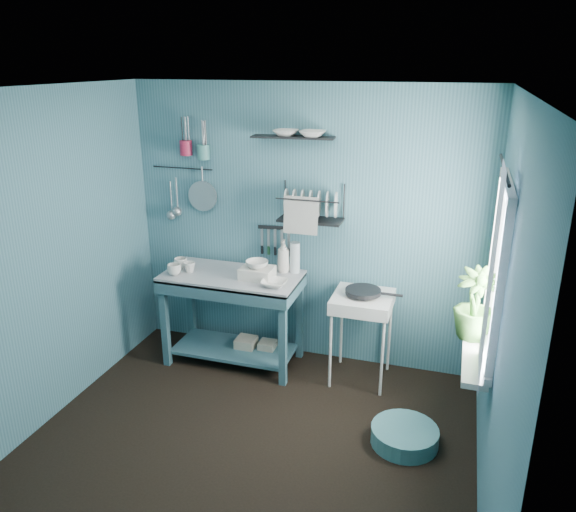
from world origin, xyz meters
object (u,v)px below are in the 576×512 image
(mug_mid, at_px, (190,267))
(floor_basin, at_px, (404,436))
(water_bottle, at_px, (295,257))
(wash_tub, at_px, (257,273))
(utensil_cup_magenta, at_px, (186,148))
(mug_right, at_px, (181,263))
(utensil_cup_teal, at_px, (203,152))
(storage_tin_large, at_px, (246,349))
(storage_tin_small, at_px, (268,351))
(dish_rack, at_px, (311,203))
(mug_left, at_px, (174,270))
(colander, at_px, (203,196))
(frying_pan, at_px, (363,291))
(work_counter, at_px, (233,318))
(potted_plant, at_px, (475,304))
(hotplate_stand, at_px, (361,338))
(soap_bottle, at_px, (283,256))

(mug_mid, bearing_deg, floor_basin, -18.67)
(water_bottle, bearing_deg, wash_tub, -138.37)
(mug_mid, relative_size, utensil_cup_magenta, 0.77)
(mug_right, distance_m, water_bottle, 1.05)
(water_bottle, distance_m, utensil_cup_teal, 1.24)
(wash_tub, xyz_separation_m, floor_basin, (1.41, -0.73, -0.85))
(mug_right, bearing_deg, storage_tin_large, 4.76)
(mug_right, relative_size, storage_tin_small, 0.61)
(mug_right, relative_size, dish_rack, 0.22)
(mug_mid, bearing_deg, storage_tin_small, 11.63)
(wash_tub, xyz_separation_m, utensil_cup_magenta, (-0.77, 0.30, 1.00))
(mug_left, distance_m, colander, 0.74)
(mug_left, distance_m, frying_pan, 1.67)
(work_counter, distance_m, mug_right, 0.69)
(utensil_cup_teal, height_order, floor_basin, utensil_cup_teal)
(mug_right, bearing_deg, wash_tub, -1.53)
(work_counter, relative_size, potted_plant, 2.42)
(mug_right, xyz_separation_m, wash_tub, (0.75, -0.02, 0.00))
(hotplate_stand, distance_m, storage_tin_small, 0.92)
(water_bottle, bearing_deg, storage_tin_large, -157.96)
(mug_right, bearing_deg, dish_rack, 11.03)
(dish_rack, bearing_deg, colander, 166.23)
(hotplate_stand, relative_size, utensil_cup_teal, 6.10)
(water_bottle, distance_m, utensil_cup_magenta, 1.39)
(mug_right, bearing_deg, frying_pan, 1.55)
(soap_bottle, bearing_deg, work_counter, -154.54)
(mug_left, distance_m, water_bottle, 1.07)
(mug_left, xyz_separation_m, mug_mid, (0.10, 0.10, -0.00))
(mug_right, xyz_separation_m, utensil_cup_magenta, (-0.02, 0.28, 1.01))
(utensil_cup_magenta, distance_m, storage_tin_large, 1.92)
(work_counter, height_order, water_bottle, water_bottle)
(dish_rack, relative_size, colander, 1.96)
(mug_right, xyz_separation_m, floor_basin, (2.16, -0.75, -0.85))
(floor_basin, bearing_deg, hotplate_stand, 121.38)
(wash_tub, xyz_separation_m, storage_tin_large, (-0.15, 0.07, -0.80))
(mug_mid, bearing_deg, dish_rack, 15.39)
(mug_left, relative_size, colander, 0.44)
(potted_plant, distance_m, floor_basin, 1.11)
(water_bottle, height_order, utensil_cup_magenta, utensil_cup_magenta)
(mug_left, height_order, mug_mid, mug_left)
(storage_tin_small, bearing_deg, utensil_cup_magenta, 166.61)
(soap_bottle, xyz_separation_m, frying_pan, (0.75, -0.15, -0.18))
(work_counter, xyz_separation_m, colander, (-0.40, 0.31, 1.05))
(mug_mid, relative_size, utensil_cup_teal, 0.77)
(wash_tub, height_order, utensil_cup_teal, utensil_cup_teal)
(mug_right, height_order, hotplate_stand, mug_right)
(water_bottle, xyz_separation_m, hotplate_stand, (0.65, -0.17, -0.61))
(mug_left, bearing_deg, storage_tin_small, 17.10)
(utensil_cup_magenta, bearing_deg, hotplate_stand, -7.75)
(mug_right, distance_m, colander, 0.65)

